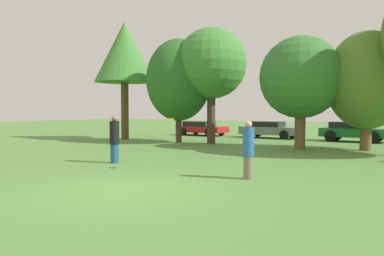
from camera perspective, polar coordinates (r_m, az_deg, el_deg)
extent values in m
plane|color=#54843D|center=(9.60, -10.30, -9.23)|extent=(120.00, 120.00, 0.00)
cylinder|color=navy|center=(14.37, -11.78, -3.85)|extent=(0.31, 0.31, 0.71)
cylinder|color=black|center=(14.30, -11.81, -0.70)|extent=(0.36, 0.36, 0.87)
sphere|color=#8C6647|center=(14.28, -11.83, 1.42)|extent=(0.20, 0.20, 0.20)
cylinder|color=#726651|center=(10.91, 8.60, -6.00)|extent=(0.28, 0.28, 0.67)
cylinder|color=#2659A5|center=(10.83, 8.63, -2.10)|extent=(0.33, 0.33, 0.82)
sphere|color=tan|center=(10.80, 8.65, 0.56)|extent=(0.21, 0.21, 0.21)
cylinder|color=orange|center=(12.17, -3.39, 1.34)|extent=(0.26, 0.26, 0.06)
cylinder|color=brown|center=(26.08, -10.25, 2.61)|extent=(0.52, 0.52, 3.94)
cone|color=#3D7F33|center=(26.39, -10.32, 11.38)|extent=(4.10, 4.10, 4.10)
cylinder|color=#473323|center=(23.01, -2.05, 1.19)|extent=(0.37, 0.37, 2.77)
ellipsoid|color=#286023|center=(23.08, -2.06, 7.37)|extent=(3.99, 3.99, 5.03)
cylinder|color=#473323|center=(22.40, 2.96, 2.26)|extent=(0.50, 0.50, 3.64)
sphere|color=#3D7F33|center=(22.58, 2.98, 9.86)|extent=(4.23, 4.23, 4.23)
cylinder|color=brown|center=(19.86, 16.23, 0.50)|extent=(0.54, 0.54, 2.53)
sphere|color=#33702D|center=(19.92, 16.33, 7.47)|extent=(4.20, 4.20, 4.20)
cylinder|color=brown|center=(20.29, 25.10, 0.23)|extent=(0.54, 0.54, 2.40)
ellipsoid|color=#4C7528|center=(20.33, 25.23, 6.64)|extent=(3.90, 3.90, 4.83)
cube|color=red|center=(29.75, 1.56, -0.18)|extent=(3.99, 1.94, 0.48)
cube|color=black|center=(29.89, 1.09, 0.67)|extent=(2.21, 1.67, 0.39)
cylinder|color=black|center=(29.90, 4.49, -0.54)|extent=(0.63, 0.21, 0.62)
cylinder|color=black|center=(28.32, 2.61, -0.71)|extent=(0.63, 0.21, 0.62)
cylinder|color=black|center=(31.20, 0.61, -0.40)|extent=(0.63, 0.21, 0.62)
cylinder|color=black|center=(29.70, -1.39, -0.55)|extent=(0.63, 0.21, 0.62)
cube|color=slate|center=(27.47, 11.91, -0.39)|extent=(4.38, 1.74, 0.56)
cube|color=black|center=(27.57, 11.30, 0.61)|extent=(2.42, 1.50, 0.38)
cylinder|color=black|center=(27.76, 15.13, -0.87)|extent=(0.63, 0.20, 0.63)
cylinder|color=black|center=(26.22, 13.92, -1.05)|extent=(0.63, 0.20, 0.63)
cylinder|color=black|center=(28.77, 10.08, -0.69)|extent=(0.63, 0.20, 0.63)
cylinder|color=black|center=(27.29, 8.63, -0.86)|extent=(0.63, 0.20, 0.63)
cube|color=#196633|center=(25.84, 23.61, -0.64)|extent=(4.08, 1.82, 0.56)
cube|color=black|center=(25.88, 22.98, 0.44)|extent=(2.26, 1.57, 0.40)
cylinder|color=black|center=(26.49, 26.62, -1.12)|extent=(0.72, 0.18, 0.71)
cylinder|color=black|center=(24.79, 26.06, -1.35)|extent=(0.72, 0.18, 0.71)
cylinder|color=black|center=(26.96, 21.35, -0.96)|extent=(0.72, 0.18, 0.71)
cylinder|color=black|center=(25.29, 20.44, -1.17)|extent=(0.72, 0.18, 0.71)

